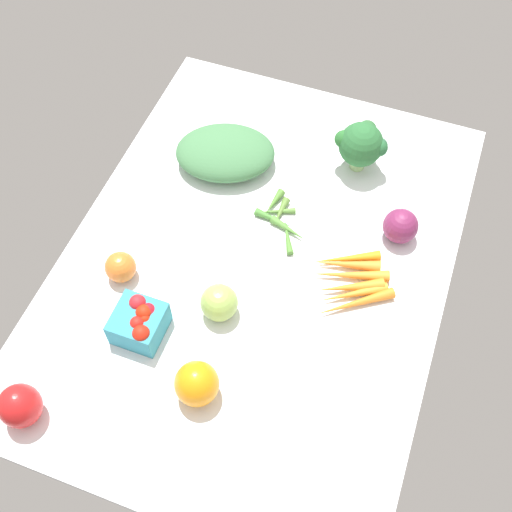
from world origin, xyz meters
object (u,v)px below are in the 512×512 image
bell_pepper_orange (198,384)px  okra_pile (280,219)px  bell_pepper_red (20,406)px  leafy_greens_clump (225,153)px  berry_basket (140,321)px  heirloom_tomato_orange (121,267)px  red_onion_near_basket (401,226)px  heirloom_tomato_green (219,303)px  broccoli_head (362,144)px  carrot_bunch (351,280)px

bell_pepper_orange → okra_pile: bearing=-1.5°
bell_pepper_red → leafy_greens_clump: bearing=-9.7°
bell_pepper_orange → okra_pile: 41.24cm
berry_basket → heirloom_tomato_orange: (9.76, 8.99, -0.62)cm
bell_pepper_red → red_onion_near_basket: bell_pepper_red is taller
berry_basket → bell_pepper_red: (-21.91, 11.91, 0.65)cm
heirloom_tomato_green → red_onion_near_basket: same height
heirloom_tomato_green → heirloom_tomato_orange: 21.34cm
heirloom_tomato_green → broccoli_head: size_ratio=0.60×
okra_pile → leafy_greens_clump: (11.18, 16.78, 2.57)cm
bell_pepper_orange → heirloom_tomato_orange: bell_pepper_orange is taller
broccoli_head → red_onion_near_basket: (-15.80, -12.86, -3.49)cm
heirloom_tomato_green → bell_pepper_red: (-30.75, 24.24, 0.76)cm
heirloom_tomato_green → carrot_bunch: size_ratio=0.38×
red_onion_near_basket → carrot_bunch: bearing=156.8°
red_onion_near_basket → carrot_bunch: (-14.45, 6.20, -2.43)cm
leafy_greens_clump → bell_pepper_red: 67.32cm
broccoli_head → bell_pepper_red: size_ratio=1.38×
heirloom_tomato_green → bell_pepper_orange: bearing=-170.6°
broccoli_head → carrot_bunch: (-30.25, -6.66, -5.93)cm
red_onion_near_basket → bell_pepper_orange: bearing=151.1°
leafy_greens_clump → broccoli_head: bearing=-71.4°
berry_basket → leafy_greens_clump: berry_basket is taller
bell_pepper_red → red_onion_near_basket: bearing=-41.1°
bell_pepper_orange → leafy_greens_clump: size_ratio=0.40×
bell_pepper_orange → red_onion_near_basket: size_ratio=1.21×
berry_basket → leafy_greens_clump: bearing=0.8°
broccoli_head → leafy_greens_clump: 29.93cm
berry_basket → okra_pile: (33.26, -16.18, -2.88)cm
okra_pile → red_onion_near_basket: size_ratio=2.06×
bell_pepper_orange → broccoli_head: bearing=-11.4°
okra_pile → red_onion_near_basket: 24.86cm
bell_pepper_orange → carrot_bunch: bearing=-31.3°
red_onion_near_basket → broccoli_head: bearing=39.1°
bell_pepper_orange → heirloom_tomato_orange: bearing=53.9°
carrot_bunch → red_onion_near_basket: bearing=-23.2°
heirloom_tomato_green → heirloom_tomato_orange: size_ratio=1.17×
bell_pepper_orange → broccoli_head: (61.74, -12.47, 2.72)cm
broccoli_head → leafy_greens_clump: bearing=108.6°
bell_pepper_orange → carrot_bunch: 36.98cm
heirloom_tomato_green → bell_pepper_red: bearing=141.8°
berry_basket → leafy_greens_clump: size_ratio=0.41×
heirloom_tomato_green → broccoli_head: broccoli_head is taller
leafy_greens_clump → bell_pepper_red: bearing=170.3°
broccoli_head → heirloom_tomato_orange: bearing=140.4°
bell_pepper_red → carrot_bunch: 64.92cm
berry_basket → heirloom_tomato_green: bearing=-54.4°
berry_basket → red_onion_near_basket: berry_basket is taller
bell_pepper_orange → okra_pile: (41.08, -1.10, -3.55)cm
okra_pile → bell_pepper_red: 62.01cm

